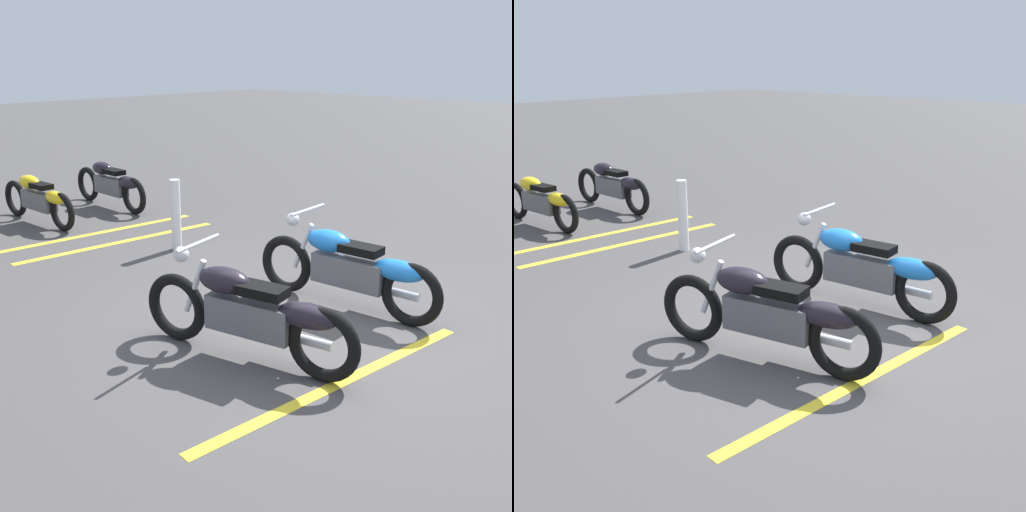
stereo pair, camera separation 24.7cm
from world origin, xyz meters
The scene contains 9 objects.
ground_plane centered at (0.00, 0.00, 0.00)m, with size 60.00×60.00×0.00m, color #474444.
motorcycle_bright_foreground centered at (0.01, -0.81, 0.46)m, with size 2.23×0.62×1.04m.
motorcycle_dark_foreground centered at (-0.07, 0.78, 0.46)m, with size 2.20×0.77×1.04m.
motorcycle_row_far_left centered at (5.80, -1.64, 0.43)m, with size 2.11×0.27×0.80m.
motorcycle_row_left centered at (5.69, -0.20, 0.42)m, with size 2.04×0.29×0.77m.
bollard_post centered at (3.03, -0.87, 0.50)m, with size 0.14×0.14×1.00m, color white.
parking_stripe_near centered at (-0.91, 0.55, 0.00)m, with size 3.20×0.12×0.01m, color yellow.
parking_stripe_mid centered at (3.89, -0.50, 0.00)m, with size 3.20×0.12×0.01m, color yellow.
parking_stripe_far centered at (4.54, -0.59, 0.00)m, with size 3.20×0.12×0.01m, color yellow.
Camera 2 is at (-3.47, 4.57, 2.67)m, focal length 43.68 mm.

